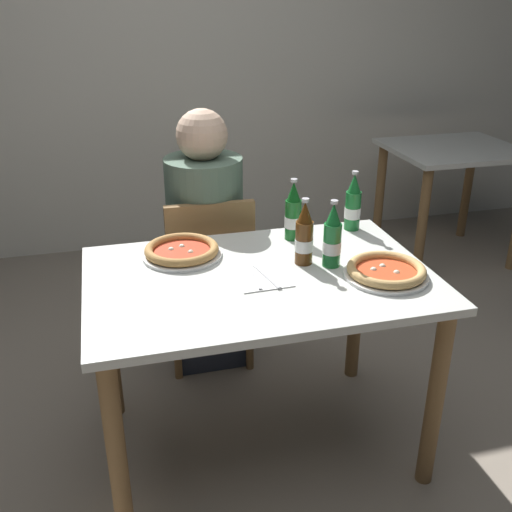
{
  "coord_description": "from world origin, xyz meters",
  "views": [
    {
      "loc": [
        -0.48,
        -1.79,
        1.66
      ],
      "look_at": [
        0.0,
        0.05,
        0.8
      ],
      "focal_mm": 41.54,
      "sensor_mm": 36.0,
      "label": 1
    }
  ],
  "objects_px": {
    "beer_bottle_center": "(293,214)",
    "beer_bottle_extra": "(304,237)",
    "beer_bottle_right": "(353,205)",
    "napkin_with_cutlery": "(261,278)",
    "pizza_margherita_near": "(386,271)",
    "pizza_marinara_far": "(182,251)",
    "dining_table_main": "(260,303)",
    "beer_bottle_left": "(332,239)",
    "dining_table_background": "(451,171)",
    "diner_seated": "(206,247)",
    "chair_behind_table": "(208,272)"
  },
  "relations": [
    {
      "from": "beer_bottle_center",
      "to": "beer_bottle_extra",
      "type": "height_order",
      "value": "same"
    },
    {
      "from": "beer_bottle_right",
      "to": "napkin_with_cutlery",
      "type": "bearing_deg",
      "value": -143.84
    },
    {
      "from": "pizza_margherita_near",
      "to": "pizza_marinara_far",
      "type": "relative_size",
      "value": 0.99
    },
    {
      "from": "dining_table_main",
      "to": "beer_bottle_left",
      "type": "xyz_separation_m",
      "value": [
        0.27,
        0.01,
        0.22
      ]
    },
    {
      "from": "beer_bottle_center",
      "to": "napkin_with_cutlery",
      "type": "height_order",
      "value": "beer_bottle_center"
    },
    {
      "from": "dining_table_main",
      "to": "dining_table_background",
      "type": "height_order",
      "value": "same"
    },
    {
      "from": "beer_bottle_left",
      "to": "beer_bottle_right",
      "type": "height_order",
      "value": "same"
    },
    {
      "from": "pizza_marinara_far",
      "to": "pizza_margherita_near",
      "type": "bearing_deg",
      "value": -28.08
    },
    {
      "from": "pizza_marinara_far",
      "to": "beer_bottle_right",
      "type": "bearing_deg",
      "value": 7.53
    },
    {
      "from": "diner_seated",
      "to": "beer_bottle_center",
      "type": "bearing_deg",
      "value": -52.74
    },
    {
      "from": "napkin_with_cutlery",
      "to": "beer_bottle_extra",
      "type": "bearing_deg",
      "value": 25.44
    },
    {
      "from": "dining_table_main",
      "to": "pizza_marinara_far",
      "type": "relative_size",
      "value": 4.04
    },
    {
      "from": "chair_behind_table",
      "to": "dining_table_main",
      "type": "bearing_deg",
      "value": 99.0
    },
    {
      "from": "beer_bottle_center",
      "to": "chair_behind_table",
      "type": "bearing_deg",
      "value": 131.49
    },
    {
      "from": "pizza_margherita_near",
      "to": "chair_behind_table",
      "type": "bearing_deg",
      "value": 124.01
    },
    {
      "from": "chair_behind_table",
      "to": "beer_bottle_extra",
      "type": "distance_m",
      "value": 0.72
    },
    {
      "from": "dining_table_background",
      "to": "beer_bottle_right",
      "type": "distance_m",
      "value": 1.65
    },
    {
      "from": "dining_table_background",
      "to": "beer_bottle_extra",
      "type": "bearing_deg",
      "value": -136.83
    },
    {
      "from": "pizza_margherita_near",
      "to": "beer_bottle_extra",
      "type": "distance_m",
      "value": 0.31
    },
    {
      "from": "diner_seated",
      "to": "beer_bottle_left",
      "type": "bearing_deg",
      "value": -62.14
    },
    {
      "from": "chair_behind_table",
      "to": "pizza_marinara_far",
      "type": "height_order",
      "value": "chair_behind_table"
    },
    {
      "from": "beer_bottle_center",
      "to": "napkin_with_cutlery",
      "type": "distance_m",
      "value": 0.39
    },
    {
      "from": "pizza_margherita_near",
      "to": "beer_bottle_center",
      "type": "height_order",
      "value": "beer_bottle_center"
    },
    {
      "from": "chair_behind_table",
      "to": "beer_bottle_right",
      "type": "relative_size",
      "value": 3.44
    },
    {
      "from": "diner_seated",
      "to": "beer_bottle_extra",
      "type": "relative_size",
      "value": 4.89
    },
    {
      "from": "beer_bottle_right",
      "to": "beer_bottle_extra",
      "type": "relative_size",
      "value": 1.0
    },
    {
      "from": "pizza_margherita_near",
      "to": "beer_bottle_right",
      "type": "height_order",
      "value": "beer_bottle_right"
    },
    {
      "from": "dining_table_main",
      "to": "diner_seated",
      "type": "height_order",
      "value": "diner_seated"
    },
    {
      "from": "pizza_margherita_near",
      "to": "diner_seated",
      "type": "bearing_deg",
      "value": 122.16
    },
    {
      "from": "dining_table_background",
      "to": "beer_bottle_center",
      "type": "distance_m",
      "value": 1.87
    },
    {
      "from": "dining_table_background",
      "to": "pizza_margherita_near",
      "type": "height_order",
      "value": "pizza_margherita_near"
    },
    {
      "from": "chair_behind_table",
      "to": "diner_seated",
      "type": "xyz_separation_m",
      "value": [
        0.0,
        0.05,
        0.1
      ]
    },
    {
      "from": "beer_bottle_left",
      "to": "beer_bottle_extra",
      "type": "relative_size",
      "value": 1.0
    },
    {
      "from": "chair_behind_table",
      "to": "beer_bottle_extra",
      "type": "relative_size",
      "value": 3.44
    },
    {
      "from": "dining_table_background",
      "to": "diner_seated",
      "type": "bearing_deg",
      "value": -155.74
    },
    {
      "from": "dining_table_main",
      "to": "pizza_marinara_far",
      "type": "bearing_deg",
      "value": 136.7
    },
    {
      "from": "dining_table_main",
      "to": "beer_bottle_left",
      "type": "bearing_deg",
      "value": 2.08
    },
    {
      "from": "diner_seated",
      "to": "beer_bottle_extra",
      "type": "distance_m",
      "value": 0.71
    },
    {
      "from": "chair_behind_table",
      "to": "napkin_with_cutlery",
      "type": "distance_m",
      "value": 0.7
    },
    {
      "from": "beer_bottle_left",
      "to": "beer_bottle_extra",
      "type": "bearing_deg",
      "value": 153.65
    },
    {
      "from": "dining_table_background",
      "to": "beer_bottle_center",
      "type": "bearing_deg",
      "value": -141.3
    },
    {
      "from": "dining_table_main",
      "to": "napkin_with_cutlery",
      "type": "xyz_separation_m",
      "value": [
        -0.0,
        -0.03,
        0.12
      ]
    },
    {
      "from": "dining_table_main",
      "to": "chair_behind_table",
      "type": "relative_size",
      "value": 1.41
    },
    {
      "from": "beer_bottle_left",
      "to": "beer_bottle_center",
      "type": "distance_m",
      "value": 0.28
    },
    {
      "from": "pizza_margherita_near",
      "to": "beer_bottle_center",
      "type": "relative_size",
      "value": 1.19
    },
    {
      "from": "dining_table_background",
      "to": "napkin_with_cutlery",
      "type": "height_order",
      "value": "napkin_with_cutlery"
    },
    {
      "from": "diner_seated",
      "to": "dining_table_background",
      "type": "height_order",
      "value": "diner_seated"
    },
    {
      "from": "pizza_marinara_far",
      "to": "napkin_with_cutlery",
      "type": "bearing_deg",
      "value": -47.42
    },
    {
      "from": "diner_seated",
      "to": "beer_bottle_left",
      "type": "height_order",
      "value": "diner_seated"
    },
    {
      "from": "dining_table_main",
      "to": "pizza_marinara_far",
      "type": "xyz_separation_m",
      "value": [
        -0.24,
        0.23,
        0.14
      ]
    }
  ]
}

